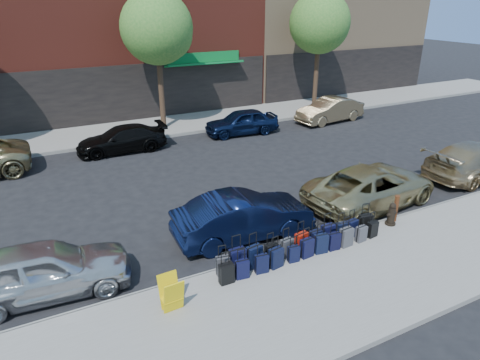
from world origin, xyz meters
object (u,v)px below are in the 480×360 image
display_rack (171,294)px  car_far_1 (122,139)px  tree_center (160,30)px  car_near_0 (44,270)px  car_near_2 (371,186)px  bollard (396,208)px  car_near_3 (477,160)px  car_near_1 (244,216)px  tree_right (321,24)px  car_far_2 (242,122)px  fire_hydrant (392,214)px  car_far_3 (330,110)px  suitcase_front_5 (301,242)px

display_rack → car_far_1: (1.66, 12.34, 0.04)m
tree_center → car_far_1: bearing=-139.6°
car_near_0 → car_far_1: car_near_0 is taller
tree_center → car_near_2: size_ratio=1.38×
car_near_0 → car_far_1: size_ratio=0.99×
bollard → car_near_3: 6.35m
car_near_1 → car_near_3: size_ratio=0.86×
tree_right → car_far_2: (-7.05, -2.73, -4.72)m
fire_hydrant → bollard: size_ratio=0.84×
fire_hydrant → tree_right: bearing=57.8°
bollard → car_far_1: 13.17m
car_near_0 → car_near_2: bearing=-84.3°
tree_center → tree_right: bearing=0.0°
tree_right → car_near_0: tree_right is taller
car_far_2 → car_far_3: (5.91, -0.19, 0.03)m
car_near_3 → suitcase_front_5: bearing=97.8°
tree_center → car_near_3: (9.42, -12.67, -4.67)m
car_near_1 → bollard: bearing=-105.6°
tree_center → display_rack: tree_center is taller
tree_right → bollard: tree_right is taller
suitcase_front_5 → car_near_3: 10.12m
tree_right → fire_hydrant: (-7.53, -14.29, -4.91)m
tree_right → display_rack: size_ratio=8.30×
fire_hydrant → car_far_2: (0.48, 11.56, 0.18)m
car_near_3 → car_far_2: bearing=29.6°
fire_hydrant → tree_center: bearing=97.3°
display_rack → car_near_1: bearing=34.0°
car_far_3 → car_near_1: bearing=-54.7°
car_far_2 → tree_right: bearing=116.2°
suitcase_front_5 → car_near_1: (-1.01, 1.72, 0.28)m
tree_center → car_near_0: bearing=-119.9°
tree_center → car_far_2: bearing=-38.4°
suitcase_front_5 → tree_right: bearing=43.3°
car_near_1 → car_near_2: (5.19, -0.06, 0.00)m
bollard → car_far_2: car_far_2 is taller
tree_center → car_near_2: 13.95m
car_near_1 → tree_right: bearing=-41.1°
tree_center → car_near_0: 15.47m
car_near_3 → fire_hydrant: bearing=102.8°
display_rack → car_far_2: car_far_2 is taller
car_near_3 → tree_center: bearing=35.2°
bollard → car_near_2: car_near_2 is taller
bollard → car_far_3: car_far_3 is taller
tree_right → car_near_1: tree_right is taller
bollard → car_near_0: car_near_0 is taller
car_far_1 → car_far_2: (6.55, -0.10, 0.06)m
car_near_1 → car_far_2: bearing=-24.3°
car_near_1 → car_near_2: bearing=-88.0°
car_near_3 → car_far_3: car_near_3 is taller
fire_hydrant → car_far_2: car_far_2 is taller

